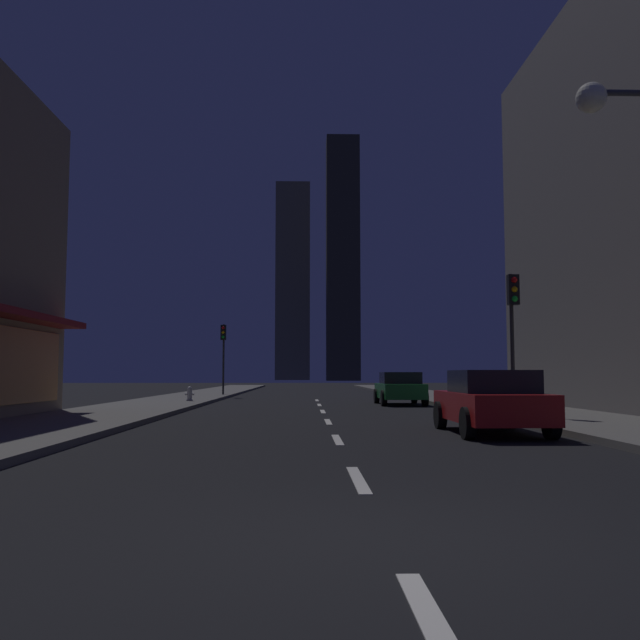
{
  "coord_description": "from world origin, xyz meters",
  "views": [
    {
      "loc": [
        -0.71,
        -5.51,
        1.36
      ],
      "look_at": [
        0.0,
        22.9,
        3.67
      ],
      "focal_mm": 37.44,
      "sensor_mm": 36.0,
      "label": 1
    }
  ],
  "objects": [
    {
      "name": "lane_marking_center",
      "position": [
        0.0,
        13.6,
        0.01
      ],
      "size": [
        0.16,
        33.4,
        0.01
      ],
      "color": "silver",
      "rests_on": "ground"
    },
    {
      "name": "sidewalk_right",
      "position": [
        7.0,
        32.0,
        0.07
      ],
      "size": [
        4.0,
        76.0,
        0.15
      ],
      "primitive_type": "cube",
      "color": "#605E59",
      "rests_on": "ground"
    },
    {
      "name": "traffic_light_far_left",
      "position": [
        -5.5,
        34.46,
        3.19
      ],
      "size": [
        0.32,
        0.48,
        4.2
      ],
      "color": "#2D2D2D",
      "rests_on": "sidewalk_left"
    },
    {
      "name": "sidewalk_left",
      "position": [
        -7.0,
        32.0,
        0.07
      ],
      "size": [
        4.0,
        76.0,
        0.15
      ],
      "primitive_type": "cube",
      "color": "#605E59",
      "rests_on": "ground"
    },
    {
      "name": "traffic_light_near_right",
      "position": [
        5.5,
        13.99,
        3.19
      ],
      "size": [
        0.32,
        0.48,
        4.2
      ],
      "color": "#2D2D2D",
      "rests_on": "sidewalk_right"
    },
    {
      "name": "ground_plane",
      "position": [
        0.0,
        32.0,
        -0.05
      ],
      "size": [
        78.0,
        136.0,
        0.1
      ],
      "primitive_type": "cube",
      "color": "black"
    },
    {
      "name": "skyscraper_distant_tall",
      "position": [
        -3.31,
        153.76,
        23.74
      ],
      "size": [
        8.21,
        5.68,
        47.49
      ],
      "primitive_type": "cube",
      "color": "#65604B",
      "rests_on": "ground"
    },
    {
      "name": "fire_hydrant_far_left",
      "position": [
        -5.9,
        25.2,
        0.45
      ],
      "size": [
        0.42,
        0.3,
        0.65
      ],
      "color": "#B2B2B2",
      "rests_on": "sidewalk_left"
    },
    {
      "name": "car_parked_far",
      "position": [
        3.6,
        24.28,
        0.74
      ],
      "size": [
        1.98,
        4.24,
        1.45
      ],
      "color": "#1E722D",
      "rests_on": "ground"
    },
    {
      "name": "street_lamp_right",
      "position": [
        5.38,
        6.28,
        5.07
      ],
      "size": [
        1.96,
        0.56,
        6.58
      ],
      "color": "#38383D",
      "rests_on": "sidewalk_right"
    },
    {
      "name": "car_parked_near",
      "position": [
        3.6,
        9.76,
        0.74
      ],
      "size": [
        1.98,
        4.24,
        1.45
      ],
      "color": "#B21919",
      "rests_on": "ground"
    },
    {
      "name": "skyscraper_distant_mid",
      "position": [
        7.69,
        135.56,
        26.21
      ],
      "size": [
        7.04,
        5.95,
        52.42
      ],
      "primitive_type": "cube",
      "color": "#333126",
      "rests_on": "ground"
    }
  ]
}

